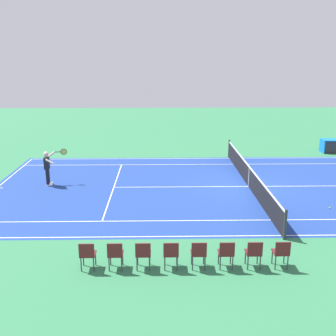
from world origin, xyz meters
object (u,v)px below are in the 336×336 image
at_px(spectator_chair_4, 171,253).
at_px(spectator_chair_6, 115,253).
at_px(tennis_player_near, 48,166).
at_px(spectator_chair_2, 226,252).
at_px(spectator_chair_1, 254,252).
at_px(tennis_net, 249,177).
at_px(spectator_chair_5, 143,253).
at_px(spectator_chair_0, 281,252).
at_px(equipment_cart_tarped, 331,146).
at_px(spectator_chair_3, 199,253).
at_px(spectator_chair_7, 87,254).
at_px(tennis_ball, 330,208).

height_order(spectator_chair_4, spectator_chair_6, same).
xyz_separation_m(tennis_player_near, spectator_chair_4, (-5.65, 8.15, -0.41)).
bearing_deg(spectator_chair_2, tennis_player_near, -48.29).
bearing_deg(spectator_chair_4, spectator_chair_1, 180.00).
bearing_deg(tennis_net, spectator_chair_5, 58.65).
bearing_deg(spectator_chair_0, equipment_cart_tarped, -116.80).
height_order(spectator_chair_3, equipment_cart_tarped, spectator_chair_3).
bearing_deg(spectator_chair_2, spectator_chair_1, 180.00).
height_order(spectator_chair_3, spectator_chair_4, same).
xyz_separation_m(spectator_chair_3, spectator_chair_5, (1.61, 0.00, 0.00)).
relative_size(spectator_chair_0, spectator_chair_5, 1.00).
relative_size(spectator_chair_2, spectator_chair_5, 1.00).
xyz_separation_m(tennis_net, spectator_chair_5, (4.70, 7.72, 0.03)).
bearing_deg(spectator_chair_0, spectator_chair_7, 0.00).
bearing_deg(spectator_chair_7, spectator_chair_1, 180.00).
height_order(tennis_player_near, equipment_cart_tarped, tennis_player_near).
bearing_deg(spectator_chair_3, spectator_chair_4, 0.00).
distance_m(spectator_chair_0, spectator_chair_1, 0.80).
xyz_separation_m(spectator_chair_0, spectator_chair_7, (5.63, 0.00, 0.00)).
height_order(tennis_player_near, spectator_chair_0, tennis_player_near).
bearing_deg(tennis_net, tennis_player_near, -2.54).
xyz_separation_m(spectator_chair_1, spectator_chair_4, (2.41, 0.00, 0.00)).
bearing_deg(spectator_chair_0, tennis_net, -95.03).
distance_m(spectator_chair_7, equipment_cart_tarped, 19.62).
xyz_separation_m(tennis_net, spectator_chair_0, (0.68, 7.72, 0.03)).
height_order(tennis_ball, spectator_chair_1, spectator_chair_1).
height_order(tennis_ball, spectator_chair_3, spectator_chair_3).
bearing_deg(equipment_cart_tarped, spectator_chair_7, 48.35).
height_order(spectator_chair_1, spectator_chair_4, same).
relative_size(spectator_chair_5, spectator_chair_7, 1.00).
bearing_deg(spectator_chair_0, spectator_chair_5, 0.00).
xyz_separation_m(spectator_chair_2, equipment_cart_tarped, (-9.01, -14.66, -0.08)).
relative_size(tennis_net, equipment_cart_tarped, 9.36).
bearing_deg(equipment_cart_tarped, tennis_player_near, 21.82).
height_order(spectator_chair_3, spectator_chair_6, same).
bearing_deg(spectator_chair_5, equipment_cart_tarped, -127.94).
xyz_separation_m(spectator_chair_0, spectator_chair_5, (4.02, 0.00, 0.00)).
distance_m(tennis_net, equipment_cart_tarped, 9.66).
xyz_separation_m(spectator_chair_3, spectator_chair_4, (0.80, 0.00, 0.00)).
xyz_separation_m(tennis_ball, equipment_cart_tarped, (-4.01, -9.89, 0.40)).
bearing_deg(spectator_chair_7, spectator_chair_6, 180.00).
bearing_deg(tennis_player_near, spectator_chair_0, 137.43).
xyz_separation_m(spectator_chair_4, equipment_cart_tarped, (-10.62, -14.66, -0.08)).
xyz_separation_m(spectator_chair_6, equipment_cart_tarped, (-12.23, -14.66, -0.08)).
distance_m(tennis_player_near, equipment_cart_tarped, 17.54).
relative_size(tennis_net, tennis_ball, 177.27).
height_order(spectator_chair_5, spectator_chair_7, same).
bearing_deg(spectator_chair_0, spectator_chair_6, 0.00).
bearing_deg(tennis_ball, spectator_chair_0, 54.60).
xyz_separation_m(spectator_chair_1, spectator_chair_5, (3.22, 0.00, 0.00)).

